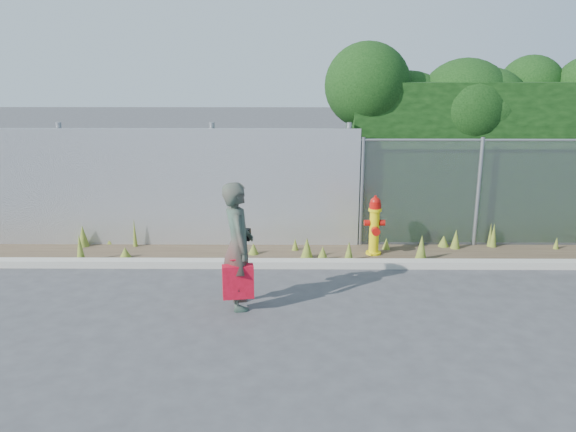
# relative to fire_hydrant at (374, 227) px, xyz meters

# --- Properties ---
(ground) EXTENTS (80.00, 80.00, 0.00)m
(ground) POSITION_rel_fire_hydrant_xyz_m (-1.23, -2.44, -0.53)
(ground) COLOR #3D3D40
(ground) RESTS_ON ground
(curb) EXTENTS (16.00, 0.22, 0.12)m
(curb) POSITION_rel_fire_hydrant_xyz_m (-1.23, -0.64, -0.47)
(curb) COLOR #ABA79A
(curb) RESTS_ON ground
(weed_strip) EXTENTS (16.00, 1.32, 0.54)m
(weed_strip) POSITION_rel_fire_hydrant_xyz_m (-0.98, 0.00, -0.43)
(weed_strip) COLOR #483829
(weed_strip) RESTS_ON ground
(corrugated_fence) EXTENTS (8.50, 0.21, 2.30)m
(corrugated_fence) POSITION_rel_fire_hydrant_xyz_m (-4.47, 0.57, 0.57)
(corrugated_fence) COLOR #B2B3B9
(corrugated_fence) RESTS_ON ground
(chainlink_fence) EXTENTS (6.50, 0.07, 2.05)m
(chainlink_fence) POSITION_rel_fire_hydrant_xyz_m (3.02, 0.56, 0.50)
(chainlink_fence) COLOR gray
(chainlink_fence) RESTS_ON ground
(hedge) EXTENTS (7.82, 2.10, 3.75)m
(hedge) POSITION_rel_fire_hydrant_xyz_m (3.01, 1.56, 1.51)
(hedge) COLOR black
(hedge) RESTS_ON ground
(fire_hydrant) EXTENTS (0.37, 0.33, 1.09)m
(fire_hydrant) POSITION_rel_fire_hydrant_xyz_m (0.00, 0.00, 0.00)
(fire_hydrant) COLOR yellow
(fire_hydrant) RESTS_ON ground
(woman) EXTENTS (0.56, 0.73, 1.79)m
(woman) POSITION_rel_fire_hydrant_xyz_m (-2.21, -2.24, 0.36)
(woman) COLOR #106852
(woman) RESTS_ON ground
(red_tote_bag) EXTENTS (0.42, 0.16, 0.55)m
(red_tote_bag) POSITION_rel_fire_hydrant_xyz_m (-2.20, -2.43, -0.08)
(red_tote_bag) COLOR #A60917
(black_shoulder_bag) EXTENTS (0.23, 0.09, 0.17)m
(black_shoulder_bag) POSITION_rel_fire_hydrant_xyz_m (-2.16, -2.00, 0.46)
(black_shoulder_bag) COLOR black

